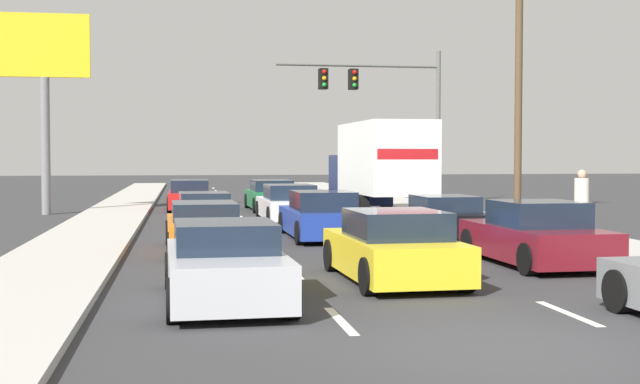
# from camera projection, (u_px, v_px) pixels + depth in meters

# --- Properties ---
(ground_plane) EXTENTS (140.00, 140.00, 0.00)m
(ground_plane) POSITION_uv_depth(u_px,v_px,m) (278.00, 212.00, 34.76)
(ground_plane) COLOR #333335
(sidewalk_right) EXTENTS (2.52, 80.00, 0.14)m
(sidewalk_right) POSITION_uv_depth(u_px,v_px,m) (468.00, 217.00, 30.87)
(sidewalk_right) COLOR #B2AFA8
(sidewalk_right) RESTS_ON ground_plane
(sidewalk_left) EXTENTS (2.52, 80.00, 0.14)m
(sidewalk_left) POSITION_uv_depth(u_px,v_px,m) (106.00, 222.00, 28.77)
(sidewalk_left) COLOR #B2AFA8
(sidewalk_left) RESTS_ON ground_plane
(lane_markings) EXTENTS (3.54, 62.00, 0.01)m
(lane_markings) POSITION_uv_depth(u_px,v_px,m) (287.00, 217.00, 31.74)
(lane_markings) COLOR silver
(lane_markings) RESTS_ON ground_plane
(car_red) EXTENTS (1.88, 4.02, 1.31)m
(car_red) POSITION_uv_depth(u_px,v_px,m) (189.00, 197.00, 35.65)
(car_red) COLOR red
(car_red) RESTS_ON ground_plane
(car_tan) EXTENTS (2.06, 4.55, 1.11)m
(car_tan) POSITION_uv_depth(u_px,v_px,m) (204.00, 210.00, 27.94)
(car_tan) COLOR tan
(car_tan) RESTS_ON ground_plane
(car_orange) EXTENTS (1.93, 4.52, 1.20)m
(car_orange) POSITION_uv_depth(u_px,v_px,m) (204.00, 228.00, 20.32)
(car_orange) COLOR orange
(car_orange) RESTS_ON ground_plane
(car_silver) EXTENTS (1.95, 4.23, 1.28)m
(car_silver) POSITION_uv_depth(u_px,v_px,m) (225.00, 265.00, 13.19)
(car_silver) COLOR #B7BABF
(car_silver) RESTS_ON ground_plane
(car_green) EXTENTS (2.03, 4.60, 1.30)m
(car_green) POSITION_uv_depth(u_px,v_px,m) (271.00, 196.00, 35.86)
(car_green) COLOR #196B38
(car_green) RESTS_ON ground_plane
(car_white) EXTENTS (2.01, 4.67, 1.31)m
(car_white) POSITION_uv_depth(u_px,v_px,m) (289.00, 204.00, 29.79)
(car_white) COLOR white
(car_white) RESTS_ON ground_plane
(car_blue) EXTENTS (1.95, 4.53, 1.34)m
(car_blue) POSITION_uv_depth(u_px,v_px,m) (321.00, 217.00, 23.51)
(car_blue) COLOR #1E389E
(car_blue) RESTS_ON ground_plane
(car_yellow) EXTENTS (2.01, 4.17, 1.32)m
(car_yellow) POSITION_uv_depth(u_px,v_px,m) (394.00, 249.00, 15.44)
(car_yellow) COLOR yellow
(car_yellow) RESTS_ON ground_plane
(box_truck) EXTENTS (2.68, 8.05, 3.55)m
(box_truck) POSITION_uv_depth(u_px,v_px,m) (379.00, 164.00, 31.72)
(box_truck) COLOR white
(box_truck) RESTS_ON ground_plane
(car_black) EXTENTS (1.92, 4.05, 1.19)m
(car_black) POSITION_uv_depth(u_px,v_px,m) (443.00, 218.00, 23.88)
(car_black) COLOR black
(car_black) RESTS_ON ground_plane
(car_maroon) EXTENTS (2.04, 4.30, 1.36)m
(car_maroon) POSITION_uv_depth(u_px,v_px,m) (535.00, 236.00, 17.84)
(car_maroon) COLOR maroon
(car_maroon) RESTS_ON ground_plane
(traffic_signal_mast) EXTENTS (7.86, 0.69, 7.31)m
(traffic_signal_mast) POSITION_uv_depth(u_px,v_px,m) (374.00, 93.00, 39.30)
(traffic_signal_mast) COLOR #595B56
(traffic_signal_mast) RESTS_ON ground_plane
(utility_pole_mid) EXTENTS (1.80, 0.28, 10.00)m
(utility_pole_mid) POSITION_uv_depth(u_px,v_px,m) (519.00, 81.00, 31.51)
(utility_pole_mid) COLOR brown
(utility_pole_mid) RESTS_ON ground_plane
(roadside_billboard) EXTENTS (3.50, 0.36, 7.93)m
(roadside_billboard) POSITION_uv_depth(u_px,v_px,m) (45.00, 74.00, 33.02)
(roadside_billboard) COLOR slate
(roadside_billboard) RESTS_ON ground_plane
(pedestrian_near_corner) EXTENTS (0.38, 0.38, 1.81)m
(pedestrian_near_corner) POSITION_uv_depth(u_px,v_px,m) (581.00, 203.00, 22.44)
(pedestrian_near_corner) COLOR #1E233F
(pedestrian_near_corner) RESTS_ON sidewalk_right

